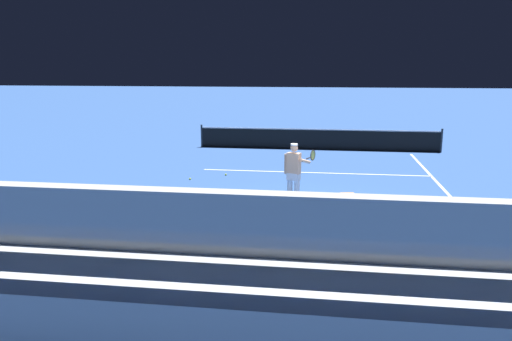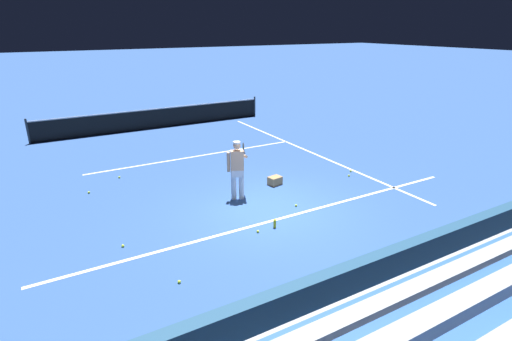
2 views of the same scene
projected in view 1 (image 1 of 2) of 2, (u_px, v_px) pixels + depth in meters
name	position (u px, v px, depth m)	size (l,w,h in m)	color
ground_plane	(308.00, 217.00, 12.80)	(160.00, 160.00, 0.00)	#2D5193
court_baseline_white	(307.00, 223.00, 12.31)	(12.00, 0.10, 0.01)	white
court_sideline_white	(441.00, 186.00, 16.10)	(0.10, 12.00, 0.01)	white
court_service_line_white	(314.00, 173.00, 18.13)	(8.22, 0.10, 0.01)	white
back_wall_sponsor_board	(298.00, 259.00, 8.58)	(27.70, 0.25, 1.10)	navy
bleacher_stand	(291.00, 297.00, 6.77)	(26.31, 2.40, 2.95)	#9EA3A8
tennis_player	(294.00, 173.00, 13.85)	(0.85, 0.92, 1.71)	silver
ball_box_cardboard	(348.00, 198.00, 14.15)	(0.40, 0.30, 0.26)	#A87F51
tennis_ball_far_left	(226.00, 175.00, 17.67)	(0.07, 0.07, 0.07)	#CCE533
tennis_ball_near_player	(160.00, 233.00, 11.47)	(0.07, 0.07, 0.07)	#CCE533
tennis_ball_midcourt	(160.00, 209.00, 13.43)	(0.07, 0.07, 0.07)	#CCE533
tennis_ball_by_box	(445.00, 211.00, 13.21)	(0.07, 0.07, 0.07)	#CCE533
tennis_ball_toward_net	(266.00, 224.00, 12.10)	(0.07, 0.07, 0.07)	#CCE533
tennis_ball_on_baseline	(335.00, 218.00, 12.60)	(0.07, 0.07, 0.07)	#CCE533
tennis_ball_far_right	(190.00, 179.00, 17.00)	(0.07, 0.07, 0.07)	#CCE533
tennis_ball_stray_back	(456.00, 208.00, 13.46)	(0.07, 0.07, 0.07)	#CCE533
water_bottle	(287.00, 222.00, 12.03)	(0.07, 0.07, 0.22)	yellow
tennis_net	(318.00, 139.00, 23.04)	(11.09, 0.09, 1.07)	#33383D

